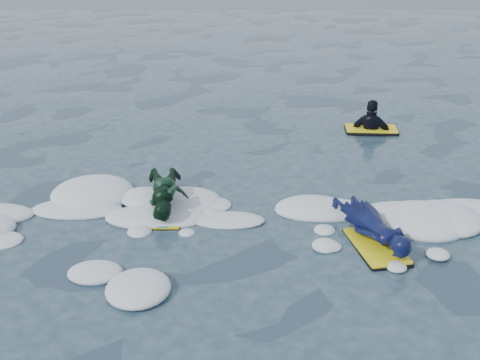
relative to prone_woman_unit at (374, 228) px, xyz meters
name	(u,v)px	position (x,y,z in m)	size (l,w,h in m)	color
ground	(186,280)	(-2.30, -0.88, -0.20)	(120.00, 120.00, 0.00)	#172D39
foam_band	(193,235)	(-2.30, 0.16, -0.20)	(12.00, 3.10, 0.30)	white
prone_woman_unit	(374,228)	(0.00, 0.00, 0.00)	(1.01, 1.59, 0.38)	black
prone_child_unit	(167,196)	(-2.69, 0.82, 0.05)	(0.67, 1.28, 0.49)	black
waiting_rider_unit	(370,137)	(0.83, 4.22, -0.30)	(1.01, 0.62, 1.47)	black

